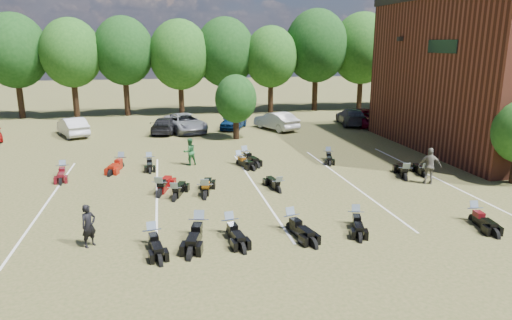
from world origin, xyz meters
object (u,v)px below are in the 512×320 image
object	(u,v)px
motorcycle_14	(64,176)
person_green	(190,152)
car_4	(234,121)
person_black	(89,226)
motorcycle_0	(153,245)
motorcycle_7	(160,196)
person_grey	(430,166)
motorcycle_3	(230,234)

from	to	relation	value
motorcycle_14	person_green	bearing A→B (deg)	1.91
car_4	motorcycle_14	world-z (taller)	car_4
person_green	person_black	bearing A→B (deg)	47.72
motorcycle_0	motorcycle_7	bearing A→B (deg)	77.69
motorcycle_14	person_grey	bearing A→B (deg)	-21.88
person_grey	car_4	bearing A→B (deg)	-42.52
car_4	motorcycle_7	distance (m)	18.35
person_green	motorcycle_3	size ratio (longest dim) A/B	0.74
person_green	car_4	bearing A→B (deg)	-131.89
person_black	motorcycle_7	world-z (taller)	person_black
person_green	motorcycle_14	distance (m)	7.20
person_black	person_grey	distance (m)	16.96
motorcycle_0	motorcycle_3	world-z (taller)	motorcycle_3
person_grey	motorcycle_14	size ratio (longest dim) A/B	0.87
person_green	motorcycle_3	xyz separation A→B (m)	(0.83, -10.84, -0.83)
person_black	motorcycle_0	distance (m)	2.39
car_4	motorcycle_3	xyz separation A→B (m)	(-3.68, -22.45, -0.70)
motorcycle_3	motorcycle_14	distance (m)	12.63
motorcycle_0	motorcycle_7	world-z (taller)	motorcycle_7
person_black	motorcycle_3	bearing A→B (deg)	-42.62
car_4	motorcycle_0	xyz separation A→B (m)	(-6.61, -22.82, -0.70)
car_4	motorcycle_0	bearing A→B (deg)	-82.79
motorcycle_0	motorcycle_14	xyz separation A→B (m)	(-5.00, 10.22, 0.00)
person_grey	motorcycle_7	size ratio (longest dim) A/B	0.77
motorcycle_0	motorcycle_7	size ratio (longest dim) A/B	0.86
motorcycle_3	person_black	bearing A→B (deg)	172.38
motorcycle_7	person_grey	bearing A→B (deg)	-167.72
car_4	motorcycle_7	bearing A→B (deg)	-86.85
car_4	motorcycle_7	size ratio (longest dim) A/B	1.64
car_4	motorcycle_14	size ratio (longest dim) A/B	1.85
car_4	person_black	distance (m)	24.14
person_grey	person_black	bearing A→B (deg)	39.94
person_black	motorcycle_14	size ratio (longest dim) A/B	0.72
car_4	person_grey	distance (m)	19.54
person_black	person_green	bearing A→B (deg)	25.53
person_green	person_grey	bearing A→B (deg)	131.37
person_black	motorcycle_3	xyz separation A→B (m)	(5.14, 0.02, -0.80)
motorcycle_0	car_4	bearing A→B (deg)	64.34
car_4	motorcycle_0	distance (m)	23.77
car_4	motorcycle_3	bearing A→B (deg)	-75.96
person_green	motorcycle_0	bearing A→B (deg)	58.83
car_4	person_green	size ratio (longest dim) A/B	2.50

